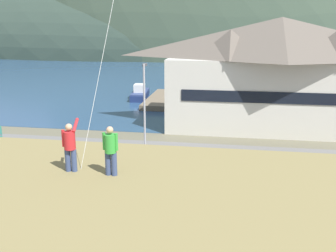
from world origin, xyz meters
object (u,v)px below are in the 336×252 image
(harbor_lodge, at_px, (279,71))
(moored_boat_wharfside, at_px, (140,94))
(wharf_dock, at_px, (161,99))
(moored_boat_outer_mooring, at_px, (187,95))
(storage_shed_waterside, at_px, (211,100))
(parking_light_pole, at_px, (145,105))
(person_companion, at_px, (111,149))
(parked_car_front_row_end, at_px, (120,166))
(person_kite_flyer, at_px, (70,145))
(parked_car_front_row_silver, at_px, (273,206))
(parked_car_front_row_red, at_px, (213,170))
(parked_car_back_row_left, at_px, (58,195))

(harbor_lodge, distance_m, moored_boat_wharfside, 23.09)
(wharf_dock, xyz_separation_m, moored_boat_outer_mooring, (3.58, 1.59, 0.37))
(harbor_lodge, relative_size, wharf_dock, 1.88)
(harbor_lodge, xyz_separation_m, storage_shed_waterside, (-6.98, 1.80, -3.59))
(harbor_lodge, distance_m, parking_light_pole, 16.39)
(moored_boat_outer_mooring, xyz_separation_m, person_companion, (2.33, -43.17, 6.10))
(parked_car_front_row_end, distance_m, person_kite_flyer, 14.55)
(moored_boat_outer_mooring, height_order, parked_car_front_row_silver, moored_boat_outer_mooring)
(moored_boat_wharfside, height_order, parked_car_front_row_red, moored_boat_wharfside)
(harbor_lodge, xyz_separation_m, parked_car_front_row_end, (-12.24, -16.44, -4.97))
(parked_car_back_row_left, relative_size, parking_light_pole, 0.56)
(moored_boat_wharfside, height_order, person_companion, person_companion)
(parking_light_pole, xyz_separation_m, person_companion, (2.92, -18.19, 2.35))
(moored_boat_wharfside, height_order, moored_boat_outer_mooring, same)
(wharf_dock, distance_m, parked_car_front_row_silver, 35.33)
(parked_car_front_row_end, height_order, parked_car_back_row_left, same)
(person_kite_flyer, bearing_deg, parked_car_front_row_end, 99.19)
(parked_car_front_row_silver, bearing_deg, parked_car_back_row_left, -177.81)
(parking_light_pole, bearing_deg, person_companion, -80.89)
(wharf_dock, height_order, parked_car_back_row_left, parked_car_back_row_left)
(parking_light_pole, bearing_deg, person_kite_flyer, -85.55)
(harbor_lodge, height_order, storage_shed_waterside, harbor_lodge)
(moored_boat_outer_mooring, relative_size, parked_car_front_row_red, 1.82)
(storage_shed_waterside, xyz_separation_m, parked_car_front_row_end, (-5.26, -18.24, -1.38))
(storage_shed_waterside, bearing_deg, parking_light_pole, -108.73)
(harbor_lodge, bearing_deg, wharf_dock, 140.83)
(storage_shed_waterside, height_order, parked_car_back_row_left, storage_shed_waterside)
(moored_boat_outer_mooring, distance_m, parked_car_front_row_red, 30.13)
(harbor_lodge, xyz_separation_m, wharf_dock, (-14.51, 11.82, -5.69))
(moored_boat_outer_mooring, relative_size, parking_light_pole, 1.01)
(harbor_lodge, height_order, person_kite_flyer, harbor_lodge)
(parked_car_front_row_silver, xyz_separation_m, person_kite_flyer, (-7.99, -8.37, 5.77))
(person_kite_flyer, xyz_separation_m, person_companion, (1.51, -0.13, -0.02))
(parking_light_pole, xyz_separation_m, person_kite_flyer, (1.41, -18.06, 2.36))
(parked_car_front_row_end, relative_size, person_companion, 2.43)
(parked_car_front_row_red, height_order, person_companion, person_companion)
(storage_shed_waterside, distance_m, person_kite_flyer, 31.88)
(parked_car_back_row_left, height_order, parking_light_pole, parking_light_pole)
(parked_car_front_row_red, bearing_deg, parked_car_front_row_silver, -54.16)
(parking_light_pole, height_order, person_kite_flyer, parking_light_pole)
(wharf_dock, relative_size, person_kite_flyer, 6.77)
(person_kite_flyer, bearing_deg, storage_shed_waterside, 84.32)
(wharf_dock, relative_size, parking_light_pole, 1.64)
(moored_boat_outer_mooring, relative_size, parked_car_front_row_silver, 1.84)
(person_kite_flyer, bearing_deg, parked_car_front_row_red, 71.82)
(harbor_lodge, distance_m, person_companion, 30.98)
(wharf_dock, bearing_deg, storage_shed_waterside, -53.10)
(moored_boat_wharfside, relative_size, parked_car_front_row_red, 1.59)
(parking_light_pole, bearing_deg, parked_car_back_row_left, -106.46)
(wharf_dock, xyz_separation_m, parked_car_back_row_left, (-0.01, -33.55, 0.71))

